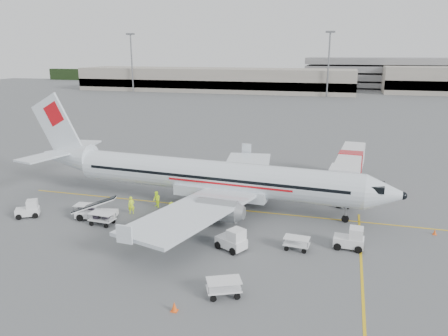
{
  "coord_description": "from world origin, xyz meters",
  "views": [
    {
      "loc": [
        12.06,
        -40.96,
        15.83
      ],
      "look_at": [
        0.0,
        2.0,
        3.8
      ],
      "focal_mm": 35.0,
      "sensor_mm": 36.0,
      "label": 1
    }
  ],
  "objects": [
    {
      "name": "parking_garage",
      "position": [
        25.0,
        160.0,
        7.0
      ],
      "size": [
        62.0,
        24.0,
        14.0
      ],
      "primitive_type": null,
      "color": "slate",
      "rests_on": "ground"
    },
    {
      "name": "ground",
      "position": [
        0.0,
        0.0,
        0.0
      ],
      "size": [
        360.0,
        360.0,
        0.0
      ],
      "primitive_type": "plane",
      "color": "#56595B"
    },
    {
      "name": "crew_b",
      "position": [
        -6.31,
        -1.5,
        0.86
      ],
      "size": [
        1.06,
        1.04,
        1.72
      ],
      "primitive_type": "imported",
      "rotation": [
        0.0,
        0.0,
        -0.7
      ],
      "color": "#D1F71D",
      "rests_on": "ground"
    },
    {
      "name": "treeline",
      "position": [
        0.0,
        175.0,
        3.0
      ],
      "size": [
        300.0,
        3.0,
        6.0
      ],
      "primitive_type": null,
      "color": "black",
      "rests_on": "ground"
    },
    {
      "name": "crew_d",
      "position": [
        -4.62,
        -9.0,
        0.79
      ],
      "size": [
        0.95,
        0.43,
        1.58
      ],
      "primitive_type": "imported",
      "rotation": [
        0.0,
        0.0,
        3.09
      ],
      "color": "#D1F71D",
      "rests_on": "ground"
    },
    {
      "name": "mast_center",
      "position": [
        5.0,
        118.0,
        11.0
      ],
      "size": [
        3.2,
        1.2,
        22.0
      ],
      "primitive_type": null,
      "color": "slate",
      "rests_on": "ground"
    },
    {
      "name": "tug_aft",
      "position": [
        -17.42,
        -7.44,
        0.84
      ],
      "size": [
        2.5,
        2.2,
        1.68
      ],
      "primitive_type": null,
      "rotation": [
        0.0,
        0.0,
        0.56
      ],
      "color": "white",
      "rests_on": "ground"
    },
    {
      "name": "tug_fore",
      "position": [
        13.01,
        -6.25,
        0.94
      ],
      "size": [
        2.5,
        1.52,
        1.87
      ],
      "primitive_type": null,
      "rotation": [
        0.0,
        0.0,
        -0.06
      ],
      "color": "white",
      "rests_on": "ground"
    },
    {
      "name": "tug_mid",
      "position": [
        3.71,
        -9.04,
        0.95
      ],
      "size": [
        2.83,
        2.4,
        1.9
      ],
      "primitive_type": null,
      "rotation": [
        0.0,
        0.0,
        -0.49
      ],
      "color": "white",
      "rests_on": "ground"
    },
    {
      "name": "cart_empty_a",
      "position": [
        5.05,
        -16.03,
        0.59
      ],
      "size": [
        2.64,
        2.18,
        1.19
      ],
      "primitive_type": null,
      "rotation": [
        0.0,
        0.0,
        0.44
      ],
      "color": "white",
      "rests_on": "ground"
    },
    {
      "name": "cart_loaded_a",
      "position": [
        -9.29,
        -7.24,
        0.6
      ],
      "size": [
        2.37,
        1.5,
        1.2
      ],
      "primitive_type": null,
      "rotation": [
        0.0,
        0.0,
        -0.06
      ],
      "color": "white",
      "rests_on": "ground"
    },
    {
      "name": "stripe_lead",
      "position": [
        0.0,
        0.0,
        0.01
      ],
      "size": [
        44.0,
        0.2,
        0.01
      ],
      "primitive_type": "cube",
      "color": "yellow",
      "rests_on": "ground"
    },
    {
      "name": "crew_c",
      "position": [
        -3.68,
        -3.8,
        0.8
      ],
      "size": [
        1.12,
        1.17,
        1.6
      ],
      "primitive_type": "imported",
      "rotation": [
        0.0,
        0.0,
        2.28
      ],
      "color": "#D1F71D",
      "rests_on": "ground"
    },
    {
      "name": "belt_loader",
      "position": [
        -10.64,
        -5.97,
        1.39
      ],
      "size": [
        5.44,
        3.0,
        2.79
      ],
      "primitive_type": null,
      "rotation": [
        0.0,
        0.0,
        0.22
      ],
      "color": "white",
      "rests_on": "ground"
    },
    {
      "name": "stripe_cross",
      "position": [
        14.0,
        -8.0,
        0.01
      ],
      "size": [
        0.2,
        20.0,
        0.01
      ],
      "primitive_type": "cube",
      "color": "yellow",
      "rests_on": "ground"
    },
    {
      "name": "cone_nose",
      "position": [
        20.4,
        -1.3,
        0.27
      ],
      "size": [
        0.33,
        0.33,
        0.54
      ],
      "primitive_type": "cone",
      "color": "#FD5A17",
      "rests_on": "ground"
    },
    {
      "name": "cone_port",
      "position": [
        -1.08,
        19.23,
        0.31
      ],
      "size": [
        0.38,
        0.38,
        0.62
      ],
      "primitive_type": "cone",
      "color": "#FD5A17",
      "rests_on": "ground"
    },
    {
      "name": "crew_a",
      "position": [
        -7.96,
        -3.91,
        0.89
      ],
      "size": [
        0.77,
        0.66,
        1.78
      ],
      "primitive_type": "imported",
      "rotation": [
        0.0,
        0.0,
        0.44
      ],
      "color": "#D1F71D",
      "rests_on": "ground"
    },
    {
      "name": "terminal_west",
      "position": [
        -40.0,
        130.0,
        4.5
      ],
      "size": [
        110.0,
        22.0,
        9.0
      ],
      "primitive_type": null,
      "color": "gray",
      "rests_on": "ground"
    },
    {
      "name": "cone_stbd",
      "position": [
        2.54,
        -18.58,
        0.34
      ],
      "size": [
        0.42,
        0.42,
        0.68
      ],
      "primitive_type": "cone",
      "color": "#FD5A17",
      "rests_on": "ground"
    },
    {
      "name": "aircraft",
      "position": [
        -0.71,
        0.5,
        5.48
      ],
      "size": [
        41.9,
        33.94,
        10.96
      ],
      "primitive_type": null,
      "rotation": [
        0.0,
        0.0,
        -0.07
      ],
      "color": "white",
      "rests_on": "ground"
    },
    {
      "name": "jet_bridge",
      "position": [
        12.92,
        9.74,
        2.29
      ],
      "size": [
        4.73,
        17.7,
        4.59
      ],
      "primitive_type": null,
      "rotation": [
        0.0,
        0.0,
        -0.08
      ],
      "color": "white",
      "rests_on": "ground"
    },
    {
      "name": "cart_loaded_b",
      "position": [
        -11.91,
        -5.64,
        0.6
      ],
      "size": [
        2.42,
        1.58,
        1.2
      ],
      "primitive_type": null,
      "rotation": [
        0.0,
        0.0,
        0.1
      ],
      "color": "white",
      "rests_on": "ground"
    },
    {
      "name": "mast_west",
      "position": [
        -70.0,
        118.0,
        11.0
      ],
      "size": [
        3.2,
        1.2,
        22.0
      ],
      "primitive_type": null,
      "color": "slate",
      "rests_on": "ground"
    },
    {
      "name": "cart_empty_b",
      "position": [
        8.9,
        -7.65,
        0.54
      ],
      "size": [
        2.15,
        1.38,
        1.08
      ],
      "primitive_type": null,
      "rotation": [
        0.0,
        0.0,
        -0.08
      ],
      "color": "white",
      "rests_on": "ground"
    }
  ]
}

